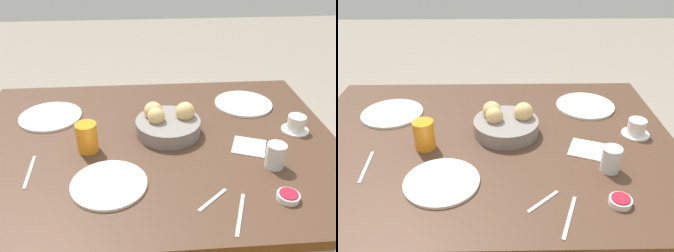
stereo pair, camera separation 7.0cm
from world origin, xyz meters
TOP-DOWN VIEW (x-y plane):
  - dining_table at (0.00, 0.00)m, footprint 1.41×1.04m
  - bread_basket at (-0.07, -0.06)m, footprint 0.25×0.25m
  - plate_near_left at (-0.42, -0.26)m, footprint 0.25×0.25m
  - plate_near_right at (0.41, -0.21)m, footprint 0.26×0.26m
  - plate_far_center at (0.14, 0.25)m, footprint 0.24×0.24m
  - juice_glass at (0.22, 0.05)m, footprint 0.08×0.08m
  - water_tumbler at (-0.41, 0.19)m, footprint 0.06×0.06m
  - coffee_cup at (-0.57, -0.03)m, footprint 0.11×0.11m
  - jam_bowl_berry at (-0.40, 0.35)m, footprint 0.07×0.07m
  - fork_silver at (-0.24, 0.41)m, footprint 0.07×0.17m
  - knife_silver at (0.40, 0.16)m, footprint 0.02×0.17m
  - spoon_coffee at (-0.17, 0.34)m, footprint 0.10×0.10m
  - napkin at (-0.36, 0.07)m, footprint 0.15×0.15m

SIDE VIEW (x-z plane):
  - dining_table at x=0.00m, z-range 0.29..1.06m
  - fork_silver at x=-0.24m, z-range 0.77..0.77m
  - knife_silver at x=0.40m, z-range 0.77..0.77m
  - spoon_coffee at x=-0.17m, z-range 0.77..0.77m
  - napkin at x=-0.36m, z-range 0.77..0.77m
  - plate_near_left at x=-0.42m, z-range 0.77..0.78m
  - plate_near_right at x=0.41m, z-range 0.77..0.78m
  - plate_far_center at x=0.14m, z-range 0.77..0.78m
  - jam_bowl_berry at x=-0.40m, z-range 0.77..0.79m
  - coffee_cup at x=-0.57m, z-range 0.76..0.83m
  - bread_basket at x=-0.07m, z-range 0.75..0.86m
  - water_tumbler at x=-0.41m, z-range 0.77..0.85m
  - juice_glass at x=0.22m, z-range 0.77..0.87m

